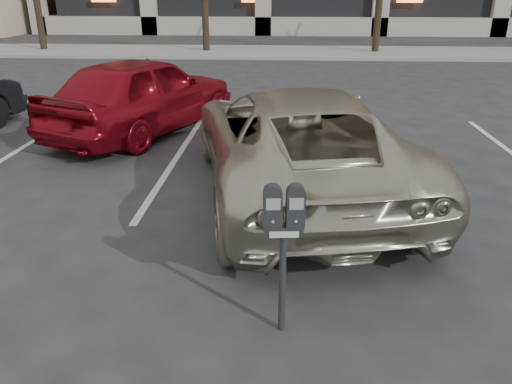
# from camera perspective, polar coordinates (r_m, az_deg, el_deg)

# --- Properties ---
(ground) EXTENTS (140.00, 140.00, 0.00)m
(ground) POSITION_cam_1_polar(r_m,az_deg,el_deg) (6.06, -0.37, -3.05)
(ground) COLOR #28282B
(ground) RESTS_ON ground
(sidewalk) EXTENTS (80.00, 4.00, 0.12)m
(sidewalk) POSITION_cam_1_polar(r_m,az_deg,el_deg) (21.61, 2.52, 15.68)
(sidewalk) COLOR gray
(sidewalk) RESTS_ON ground
(stall_lines) EXTENTS (16.90, 5.20, 0.00)m
(stall_lines) POSITION_cam_1_polar(r_m,az_deg,el_deg) (8.37, -8.95, 4.06)
(stall_lines) COLOR silver
(stall_lines) RESTS_ON ground
(parking_meter) EXTENTS (0.33, 0.15, 1.25)m
(parking_meter) POSITION_cam_1_polar(r_m,az_deg,el_deg) (3.75, 3.18, -3.71)
(parking_meter) COLOR black
(parking_meter) RESTS_ON ground
(suv_silver) EXTENTS (3.34, 5.51, 1.43)m
(suv_silver) POSITION_cam_1_polar(r_m,az_deg,el_deg) (6.67, 4.58, 5.87)
(suv_silver) COLOR beige
(suv_silver) RESTS_ON ground
(car_red) EXTENTS (3.29, 4.64, 1.47)m
(car_red) POSITION_cam_1_polar(r_m,az_deg,el_deg) (9.79, -12.75, 10.88)
(car_red) COLOR maroon
(car_red) RESTS_ON ground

